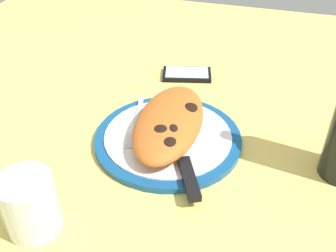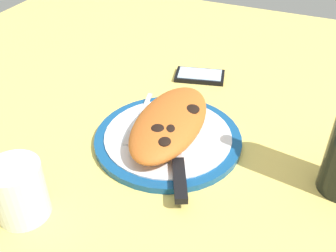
{
  "view_description": "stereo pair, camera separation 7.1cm",
  "coord_description": "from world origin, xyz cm",
  "px_view_note": "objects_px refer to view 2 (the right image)",
  "views": [
    {
      "loc": [
        54.95,
        16.24,
        46.02
      ],
      "look_at": [
        0.0,
        0.0,
        3.53
      ],
      "focal_mm": 42.36,
      "sensor_mm": 36.0,
      "label": 1
    },
    {
      "loc": [
        52.51,
        22.93,
        46.02
      ],
      "look_at": [
        0.0,
        0.0,
        3.53
      ],
      "focal_mm": 42.36,
      "sensor_mm": 36.0,
      "label": 2
    }
  ],
  "objects_px": {
    "plate": "(168,138)",
    "smartphone": "(200,76)",
    "fork": "(138,122)",
    "calzone": "(172,123)",
    "knife": "(178,166)",
    "water_glass": "(20,194)"
  },
  "relations": [
    {
      "from": "plate",
      "to": "knife",
      "type": "distance_m",
      "value": 0.09
    },
    {
      "from": "fork",
      "to": "knife",
      "type": "xyz_separation_m",
      "value": [
        0.09,
        0.12,
        0.0
      ]
    },
    {
      "from": "calzone",
      "to": "knife",
      "type": "distance_m",
      "value": 0.1
    },
    {
      "from": "calzone",
      "to": "fork",
      "type": "relative_size",
      "value": 1.44
    },
    {
      "from": "plate",
      "to": "water_glass",
      "type": "xyz_separation_m",
      "value": [
        0.24,
        -0.13,
        0.03
      ]
    },
    {
      "from": "smartphone",
      "to": "knife",
      "type": "bearing_deg",
      "value": 13.65
    },
    {
      "from": "knife",
      "to": "smartphone",
      "type": "height_order",
      "value": "knife"
    },
    {
      "from": "plate",
      "to": "knife",
      "type": "relative_size",
      "value": 1.24
    },
    {
      "from": "plate",
      "to": "knife",
      "type": "xyz_separation_m",
      "value": [
        0.08,
        0.05,
        0.01
      ]
    },
    {
      "from": "calzone",
      "to": "smartphone",
      "type": "bearing_deg",
      "value": -172.51
    },
    {
      "from": "knife",
      "to": "smartphone",
      "type": "distance_m",
      "value": 0.33
    },
    {
      "from": "plate",
      "to": "smartphone",
      "type": "relative_size",
      "value": 2.18
    },
    {
      "from": "knife",
      "to": "fork",
      "type": "bearing_deg",
      "value": -125.98
    },
    {
      "from": "fork",
      "to": "calzone",
      "type": "bearing_deg",
      "value": 87.66
    },
    {
      "from": "calzone",
      "to": "fork",
      "type": "distance_m",
      "value": 0.07
    },
    {
      "from": "plate",
      "to": "smartphone",
      "type": "distance_m",
      "value": 0.25
    },
    {
      "from": "fork",
      "to": "water_glass",
      "type": "height_order",
      "value": "water_glass"
    },
    {
      "from": "fork",
      "to": "smartphone",
      "type": "relative_size",
      "value": 1.39
    },
    {
      "from": "calzone",
      "to": "smartphone",
      "type": "height_order",
      "value": "calzone"
    },
    {
      "from": "plate",
      "to": "fork",
      "type": "bearing_deg",
      "value": -98.57
    },
    {
      "from": "fork",
      "to": "water_glass",
      "type": "bearing_deg",
      "value": -13.81
    },
    {
      "from": "fork",
      "to": "knife",
      "type": "distance_m",
      "value": 0.15
    }
  ]
}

